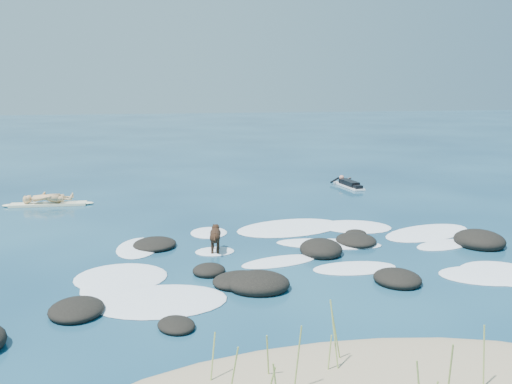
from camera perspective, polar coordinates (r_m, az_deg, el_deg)
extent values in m
plane|color=#0A2642|center=(16.03, -0.60, -5.90)|extent=(160.00, 160.00, 0.00)
cylinder|color=#8FA851|center=(8.43, 4.15, -16.71)|extent=(0.13, 0.06, 1.13)
cylinder|color=#8FA851|center=(8.89, -4.36, -16.35)|extent=(0.14, 0.19, 0.80)
cylinder|color=#8FA851|center=(8.27, -2.33, -18.04)|extent=(0.17, 0.11, 0.93)
cylinder|color=#8FA851|center=(9.14, 21.82, -15.45)|extent=(0.04, 0.12, 1.07)
cylinder|color=#8FA851|center=(8.37, 18.74, -17.41)|extent=(0.12, 0.25, 1.15)
cylinder|color=#8FA851|center=(8.87, 1.20, -16.32)|extent=(0.10, 0.19, 0.82)
cylinder|color=#8FA851|center=(9.12, 7.34, -16.06)|extent=(0.09, 0.05, 0.70)
cylinder|color=#8FA851|center=(9.11, 7.88, -14.34)|extent=(0.12, 0.26, 1.20)
cylinder|color=#8FA851|center=(9.37, 7.97, -13.86)|extent=(0.27, 0.11, 1.12)
ellipsoid|color=black|center=(12.33, -17.52, -11.15)|extent=(1.22, 1.38, 0.35)
ellipsoid|color=black|center=(13.90, 13.96, -8.41)|extent=(1.23, 1.35, 0.40)
ellipsoid|color=black|center=(13.36, -1.53, -8.88)|extent=(1.34, 1.09, 0.39)
ellipsoid|color=black|center=(13.11, 0.23, -9.13)|extent=(1.77, 1.66, 0.51)
ellipsoid|color=black|center=(16.98, 9.97, -4.79)|extent=(1.30, 1.49, 0.36)
ellipsoid|color=black|center=(16.63, -10.08, -5.17)|extent=(1.58, 1.65, 0.32)
ellipsoid|color=black|center=(14.16, -4.72, -7.83)|extent=(1.10, 1.11, 0.33)
ellipsoid|color=black|center=(17.76, 21.44, -4.52)|extent=(1.52, 1.66, 0.57)
ellipsoid|color=black|center=(15.82, 6.52, -5.69)|extent=(1.38, 1.53, 0.53)
ellipsoid|color=black|center=(12.68, -18.21, -10.81)|extent=(0.81, 0.90, 0.16)
ellipsoid|color=black|center=(17.95, 9.96, -4.08)|extent=(0.80, 0.80, 0.20)
ellipsoid|color=black|center=(11.25, -7.98, -13.06)|extent=(0.93, 1.03, 0.24)
ellipsoid|color=white|center=(14.73, 9.85, -7.52)|extent=(2.22, 1.15, 0.12)
ellipsoid|color=white|center=(16.79, 7.28, -5.18)|extent=(3.27, 2.06, 0.12)
ellipsoid|color=white|center=(18.55, 3.41, -3.59)|extent=(4.09, 3.01, 0.12)
ellipsoid|color=white|center=(18.68, 16.77, -3.93)|extent=(3.71, 2.74, 0.12)
ellipsoid|color=white|center=(15.38, 23.26, -7.46)|extent=(2.22, 2.21, 0.12)
ellipsoid|color=white|center=(15.05, 2.38, -6.98)|extent=(2.34, 1.39, 0.12)
ellipsoid|color=white|center=(17.95, -4.73, -4.09)|extent=(1.34, 1.58, 0.12)
ellipsoid|color=white|center=(13.72, -13.76, -9.06)|extent=(2.06, 2.60, 0.12)
ellipsoid|color=white|center=(16.61, -11.72, -5.49)|extent=(1.50, 2.33, 0.12)
ellipsoid|color=white|center=(18.93, 9.89, -3.44)|extent=(2.83, 2.52, 0.12)
ellipsoid|color=white|center=(15.05, 22.04, -7.77)|extent=(2.61, 2.09, 0.12)
ellipsoid|color=white|center=(17.44, 18.30, -5.04)|extent=(2.15, 1.46, 0.12)
ellipsoid|color=white|center=(14.25, -13.35, -8.28)|extent=(2.50, 2.43, 0.12)
ellipsoid|color=white|center=(12.59, -9.55, -10.70)|extent=(3.01, 2.19, 0.12)
ellipsoid|color=white|center=(15.95, -4.14, -5.97)|extent=(1.10, 0.90, 0.12)
cube|color=#F9F3C7|center=(23.34, -20.05, -1.16)|extent=(2.86, 0.76, 0.09)
ellipsoid|color=#F9F3C7|center=(23.11, -16.61, -1.07)|extent=(0.58, 0.36, 0.10)
ellipsoid|color=#F9F3C7|center=(23.66, -23.40, -1.24)|extent=(0.58, 0.36, 0.10)
imported|color=tan|center=(23.18, -20.20, 1.18)|extent=(0.48, 0.70, 1.84)
cube|color=white|center=(26.22, 9.28, 0.58)|extent=(0.68, 2.24, 0.08)
ellipsoid|color=white|center=(27.20, 8.25, 0.97)|extent=(0.30, 0.50, 0.08)
cube|color=black|center=(26.20, 9.29, 0.91)|extent=(0.51, 1.38, 0.22)
sphere|color=tan|center=(26.87, 8.56, 1.43)|extent=(0.25, 0.25, 0.23)
cylinder|color=black|center=(26.90, 7.87, 1.18)|extent=(0.53, 0.34, 0.25)
cylinder|color=black|center=(27.14, 8.95, 1.23)|extent=(0.55, 0.26, 0.25)
cube|color=black|center=(25.54, 10.04, 0.55)|extent=(0.39, 0.58, 0.14)
cylinder|color=black|center=(15.72, -4.11, -4.36)|extent=(0.39, 0.63, 0.28)
sphere|color=black|center=(15.98, -4.08, -4.11)|extent=(0.35, 0.35, 0.30)
sphere|color=black|center=(15.47, -4.14, -4.61)|extent=(0.31, 0.31, 0.27)
sphere|color=black|center=(16.12, -4.06, -3.61)|extent=(0.25, 0.25, 0.21)
cone|color=black|center=(16.25, -4.05, -3.55)|extent=(0.13, 0.15, 0.11)
cone|color=black|center=(16.09, -4.27, -3.32)|extent=(0.11, 0.09, 0.10)
cone|color=black|center=(16.09, -3.87, -3.32)|extent=(0.11, 0.09, 0.10)
cylinder|color=black|center=(16.00, -4.34, -5.23)|extent=(0.08, 0.08, 0.39)
cylinder|color=black|center=(16.00, -3.79, -5.23)|extent=(0.08, 0.08, 0.39)
cylinder|color=black|center=(15.61, -4.40, -5.64)|extent=(0.08, 0.08, 0.39)
cylinder|color=black|center=(15.61, -3.83, -5.64)|extent=(0.08, 0.08, 0.39)
cylinder|color=black|center=(15.33, -4.16, -4.56)|extent=(0.10, 0.28, 0.17)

